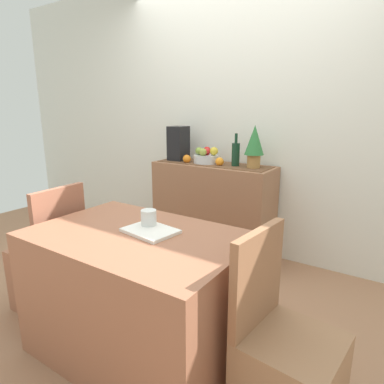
# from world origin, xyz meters

# --- Properties ---
(ground_plane) EXTENTS (6.40, 6.40, 0.02)m
(ground_plane) POSITION_xyz_m (0.00, 0.00, -0.01)
(ground_plane) COLOR #A27353
(ground_plane) RESTS_ON ground
(room_wall_rear) EXTENTS (6.40, 0.06, 2.70)m
(room_wall_rear) POSITION_xyz_m (0.00, 1.18, 1.35)
(room_wall_rear) COLOR silver
(room_wall_rear) RESTS_ON ground
(sideboard_console) EXTENTS (1.16, 0.42, 0.89)m
(sideboard_console) POSITION_xyz_m (-0.16, 0.92, 0.44)
(sideboard_console) COLOR #976547
(sideboard_console) RESTS_ON ground
(table_runner) EXTENTS (1.09, 0.32, 0.01)m
(table_runner) POSITION_xyz_m (-0.16, 0.92, 0.89)
(table_runner) COLOR brown
(table_runner) RESTS_ON sideboard_console
(fruit_bowl) EXTENTS (0.25, 0.25, 0.08)m
(fruit_bowl) POSITION_xyz_m (-0.23, 0.92, 0.93)
(fruit_bowl) COLOR silver
(fruit_bowl) RESTS_ON table_runner
(apple_center) EXTENTS (0.08, 0.08, 0.08)m
(apple_center) POSITION_xyz_m (-0.16, 0.93, 1.01)
(apple_center) COLOR gold
(apple_center) RESTS_ON fruit_bowl
(apple_rear) EXTENTS (0.07, 0.07, 0.07)m
(apple_rear) POSITION_xyz_m (-0.30, 0.90, 1.01)
(apple_rear) COLOR #83A440
(apple_rear) RESTS_ON fruit_bowl
(apple_right) EXTENTS (0.07, 0.07, 0.07)m
(apple_right) POSITION_xyz_m (-0.23, 0.85, 1.00)
(apple_right) COLOR #98A543
(apple_right) RESTS_ON fruit_bowl
(apple_upper) EXTENTS (0.07, 0.07, 0.07)m
(apple_upper) POSITION_xyz_m (-0.26, 0.97, 1.01)
(apple_upper) COLOR red
(apple_upper) RESTS_ON fruit_bowl
(apple_left) EXTENTS (0.06, 0.06, 0.06)m
(apple_left) POSITION_xyz_m (-0.23, 0.92, 1.00)
(apple_left) COLOR red
(apple_left) RESTS_ON fruit_bowl
(wine_bottle) EXTENTS (0.07, 0.07, 0.30)m
(wine_bottle) POSITION_xyz_m (0.07, 0.92, 1.00)
(wine_bottle) COLOR #143521
(wine_bottle) RESTS_ON sideboard_console
(coffee_maker) EXTENTS (0.16, 0.18, 0.34)m
(coffee_maker) POSITION_xyz_m (-0.56, 0.92, 1.06)
(coffee_maker) COLOR black
(coffee_maker) RESTS_ON sideboard_console
(potted_plant) EXTENTS (0.17, 0.17, 0.37)m
(potted_plant) POSITION_xyz_m (0.25, 0.92, 1.10)
(potted_plant) COLOR #AB7A3F
(potted_plant) RESTS_ON sideboard_console
(orange_loose_near_bowl) EXTENTS (0.08, 0.08, 0.08)m
(orange_loose_near_bowl) POSITION_xyz_m (-0.06, 0.87, 0.93)
(orange_loose_near_bowl) COLOR orange
(orange_loose_near_bowl) RESTS_ON sideboard_console
(orange_loose_end) EXTENTS (0.08, 0.08, 0.08)m
(orange_loose_end) POSITION_xyz_m (-0.40, 0.84, 0.93)
(orange_loose_end) COLOR orange
(orange_loose_end) RESTS_ON sideboard_console
(dining_table) EXTENTS (1.19, 0.78, 0.74)m
(dining_table) POSITION_xyz_m (0.20, -0.53, 0.37)
(dining_table) COLOR #9F6145
(dining_table) RESTS_ON ground
(open_book) EXTENTS (0.31, 0.25, 0.02)m
(open_book) POSITION_xyz_m (0.26, -0.48, 0.75)
(open_book) COLOR white
(open_book) RESTS_ON dining_table
(coffee_cup) EXTENTS (0.09, 0.09, 0.10)m
(coffee_cup) POSITION_xyz_m (0.20, -0.43, 0.79)
(coffee_cup) COLOR silver
(coffee_cup) RESTS_ON dining_table
(chair_near_window) EXTENTS (0.42, 0.42, 0.90)m
(chair_near_window) POSITION_xyz_m (-0.65, -0.53, 0.27)
(chair_near_window) COLOR #A5654A
(chair_near_window) RESTS_ON ground
(chair_by_corner) EXTENTS (0.44, 0.44, 0.90)m
(chair_by_corner) POSITION_xyz_m (1.06, -0.53, 0.27)
(chair_by_corner) COLOR #9E704D
(chair_by_corner) RESTS_ON ground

